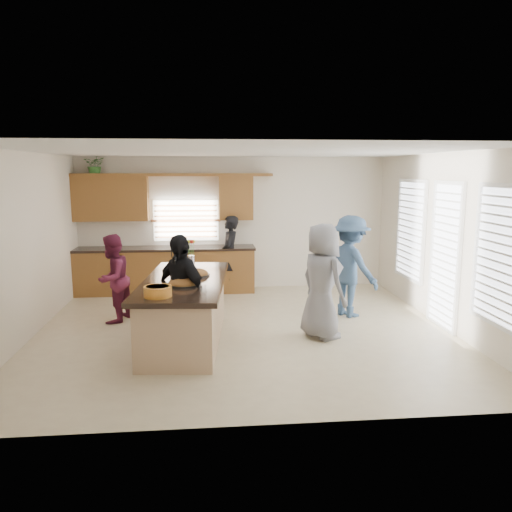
{
  "coord_description": "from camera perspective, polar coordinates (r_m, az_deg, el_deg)",
  "views": [
    {
      "loc": [
        -0.55,
        -7.61,
        2.53
      ],
      "look_at": [
        0.23,
        0.31,
        1.15
      ],
      "focal_mm": 35.0,
      "sensor_mm": 36.0,
      "label": 1
    }
  ],
  "objects": [
    {
      "name": "platter_back",
      "position": [
        8.1,
        -9.25,
        -1.35
      ],
      "size": [
        0.38,
        0.38,
        0.15
      ],
      "color": "black",
      "rests_on": "island"
    },
    {
      "name": "back_cabinetry",
      "position": [
        10.51,
        -10.54,
        0.8
      ],
      "size": [
        4.08,
        0.66,
        2.46
      ],
      "color": "brown",
      "rests_on": "ground"
    },
    {
      "name": "flower_vase",
      "position": [
        8.53,
        -7.43,
        0.59
      ],
      "size": [
        0.14,
        0.14,
        0.41
      ],
      "color": "silver",
      "rests_on": "island"
    },
    {
      "name": "clear_cup",
      "position": [
        6.5,
        -6.08,
        -3.79
      ],
      "size": [
        0.09,
        0.09,
        0.11
      ],
      "primitive_type": "cylinder",
      "color": "white",
      "rests_on": "island"
    },
    {
      "name": "platter_front",
      "position": [
        6.99,
        -8.25,
        -3.1
      ],
      "size": [
        0.47,
        0.47,
        0.19
      ],
      "color": "black",
      "rests_on": "island"
    },
    {
      "name": "woman_left_front",
      "position": [
        7.07,
        -8.64,
        -4.19
      ],
      "size": [
        0.96,
        0.98,
        1.66
      ],
      "primitive_type": "imported",
      "rotation": [
        0.0,
        0.0,
        -0.81
      ],
      "color": "black",
      "rests_on": "ground"
    },
    {
      "name": "room_shell",
      "position": [
        7.66,
        -1.47,
        5.12
      ],
      "size": [
        6.52,
        6.02,
        2.81
      ],
      "color": "silver",
      "rests_on": "ground"
    },
    {
      "name": "right_wall_glazing",
      "position": [
        8.46,
        20.94,
        1.1
      ],
      "size": [
        0.06,
        4.0,
        2.25
      ],
      "color": "white",
      "rests_on": "ground"
    },
    {
      "name": "salad_bowl",
      "position": [
        6.41,
        -11.17,
        -3.92
      ],
      "size": [
        0.35,
        0.35,
        0.14
      ],
      "color": "orange",
      "rests_on": "island"
    },
    {
      "name": "platter_mid",
      "position": [
        7.57,
        -6.84,
        -2.07
      ],
      "size": [
        0.4,
        0.4,
        0.16
      ],
      "color": "black",
      "rests_on": "island"
    },
    {
      "name": "woman_left_back",
      "position": [
        10.36,
        -3.01,
        0.2
      ],
      "size": [
        0.47,
        0.64,
        1.6
      ],
      "primitive_type": "imported",
      "rotation": [
        0.0,
        0.0,
        -1.73
      ],
      "color": "black",
      "rests_on": "ground"
    },
    {
      "name": "island",
      "position": [
        7.5,
        -8.11,
        -6.34
      ],
      "size": [
        1.39,
        2.79,
        0.95
      ],
      "rotation": [
        0.0,
        0.0,
        -0.09
      ],
      "color": "tan",
      "rests_on": "ground"
    },
    {
      "name": "floor",
      "position": [
        8.04,
        -1.41,
        -8.51
      ],
      "size": [
        6.5,
        6.5,
        0.0
      ],
      "primitive_type": "plane",
      "color": "beige",
      "rests_on": "ground"
    },
    {
      "name": "woman_right_front",
      "position": [
        7.57,
        7.56,
        -2.88
      ],
      "size": [
        0.89,
        1.02,
        1.75
      ],
      "primitive_type": "imported",
      "rotation": [
        0.0,
        0.0,
        2.05
      ],
      "color": "slate",
      "rests_on": "ground"
    },
    {
      "name": "potted_plant",
      "position": [
        10.67,
        -17.89,
        9.88
      ],
      "size": [
        0.46,
        0.41,
        0.45
      ],
      "primitive_type": "imported",
      "rotation": [
        0.0,
        0.0,
        -0.15
      ],
      "color": "#36772F",
      "rests_on": "back_cabinetry"
    },
    {
      "name": "plate_stack",
      "position": [
        8.15,
        -8.4,
        -1.27
      ],
      "size": [
        0.2,
        0.2,
        0.05
      ],
      "primitive_type": "cylinder",
      "color": "#C198DE",
      "rests_on": "island"
    },
    {
      "name": "woman_right_back",
      "position": [
        8.78,
        10.72,
        -1.16
      ],
      "size": [
        1.15,
        1.31,
        1.76
      ],
      "primitive_type": "imported",
      "rotation": [
        0.0,
        0.0,
        2.12
      ],
      "color": "#324C6D",
      "rests_on": "ground"
    },
    {
      "name": "woman_left_mid",
      "position": [
        8.65,
        -16.08,
        -2.5
      ],
      "size": [
        0.77,
        0.87,
        1.48
      ],
      "primitive_type": "imported",
      "rotation": [
        0.0,
        0.0,
        -1.91
      ],
      "color": "maroon",
      "rests_on": "ground"
    }
  ]
}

